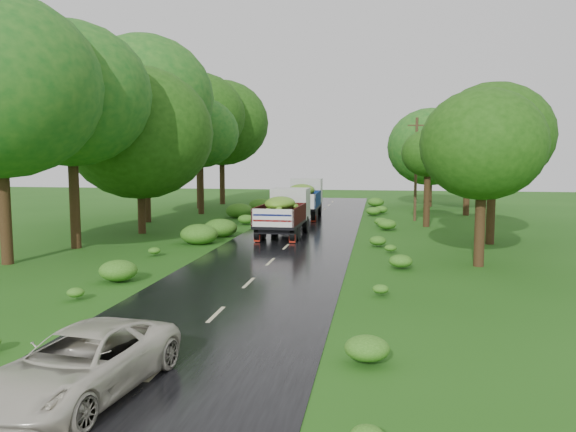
% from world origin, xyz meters
% --- Properties ---
extents(ground, '(120.00, 120.00, 0.00)m').
position_xyz_m(ground, '(0.00, 0.00, 0.00)').
color(ground, '#1B4B10').
rests_on(ground, ground).
extents(road, '(6.50, 80.00, 0.02)m').
position_xyz_m(road, '(0.00, 5.00, 0.01)').
color(road, black).
rests_on(road, ground).
extents(road_lines, '(0.12, 69.60, 0.00)m').
position_xyz_m(road_lines, '(0.00, 6.00, 0.02)').
color(road_lines, '#BFB78C').
rests_on(road_lines, road).
extents(truck_near, '(2.28, 6.14, 2.56)m').
position_xyz_m(truck_near, '(-0.71, 15.90, 1.45)').
color(truck_near, black).
rests_on(truck_near, ground).
extents(truck_far, '(2.46, 6.64, 2.77)m').
position_xyz_m(truck_far, '(-0.90, 25.28, 1.57)').
color(truck_far, black).
rests_on(truck_far, ground).
extents(car, '(2.56, 4.61, 1.22)m').
position_xyz_m(car, '(-0.91, -5.52, 0.63)').
color(car, beige).
rests_on(car, road).
extents(utility_pole, '(1.24, 0.24, 7.05)m').
position_xyz_m(utility_pole, '(6.93, 24.56, 3.63)').
color(utility_pole, '#382616').
rests_on(utility_pole, ground).
extents(trees_left, '(6.16, 33.95, 10.22)m').
position_xyz_m(trees_left, '(-10.12, 20.84, 7.15)').
color(trees_left, black).
rests_on(trees_left, ground).
extents(trees_right, '(6.50, 31.07, 7.99)m').
position_xyz_m(trees_right, '(9.37, 23.91, 5.36)').
color(trees_right, black).
rests_on(trees_right, ground).
extents(shrubs, '(11.90, 44.00, 0.70)m').
position_xyz_m(shrubs, '(0.00, 14.00, 0.35)').
color(shrubs, '#2B6016').
rests_on(shrubs, ground).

